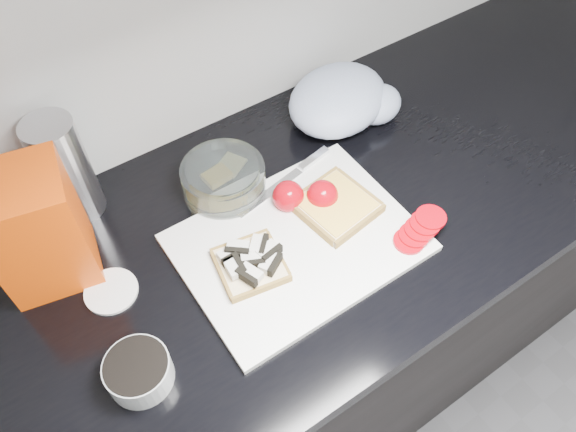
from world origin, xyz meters
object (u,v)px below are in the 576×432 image
(cutting_board, at_px, (298,243))
(glass_bowl, at_px, (224,180))
(bread_bag, at_px, (36,230))
(steel_canister, at_px, (65,170))

(cutting_board, relative_size, glass_bowl, 2.60)
(cutting_board, bearing_deg, bread_bag, 152.33)
(cutting_board, relative_size, steel_canister, 1.96)
(glass_bowl, bearing_deg, cutting_board, -76.21)
(bread_bag, xyz_separation_m, steel_canister, (0.08, 0.10, -0.01))
(steel_canister, bearing_deg, bread_bag, -129.26)
(glass_bowl, bearing_deg, bread_bag, 177.59)
(cutting_board, distance_m, steel_canister, 0.42)
(glass_bowl, height_order, bread_bag, bread_bag)
(cutting_board, xyz_separation_m, steel_canister, (-0.28, 0.29, 0.10))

